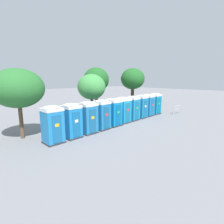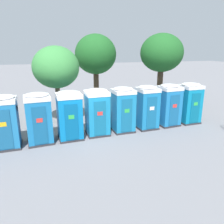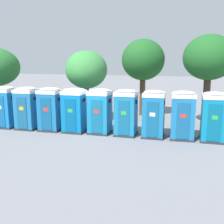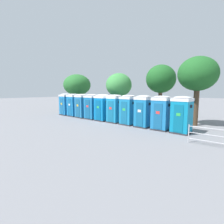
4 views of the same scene
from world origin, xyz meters
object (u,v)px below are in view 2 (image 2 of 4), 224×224
(portapotty_5, at_px, (97,112))
(portapotty_9, at_px, (189,103))
(street_tree_3, at_px, (96,55))
(street_tree_2, at_px, (56,68))
(street_tree_0, at_px, (162,54))
(portapotty_6, at_px, (123,109))
(portapotty_2, at_px, (5,122))
(portapotty_4, at_px, (70,115))
(portapotty_3, at_px, (39,118))
(portapotty_7, at_px, (147,107))
(portapotty_8, at_px, (169,105))

(portapotty_5, xyz_separation_m, portapotty_9, (6.01, 0.26, -0.00))
(portapotty_5, height_order, street_tree_3, street_tree_3)
(street_tree_2, bearing_deg, street_tree_0, 7.99)
(street_tree_0, bearing_deg, portapotty_6, -139.89)
(portapotty_5, height_order, street_tree_2, street_tree_2)
(portapotty_2, height_order, portapotty_4, same)
(portapotty_4, xyz_separation_m, portapotty_6, (3.00, 0.23, 0.00))
(portapotty_3, relative_size, street_tree_2, 0.54)
(portapotty_4, relative_size, street_tree_2, 0.54)
(portapotty_2, bearing_deg, portapotty_7, 3.59)
(portapotty_3, bearing_deg, portapotty_5, 4.75)
(street_tree_2, bearing_deg, portapotty_8, -20.41)
(portapotty_4, distance_m, street_tree_3, 7.17)
(street_tree_0, xyz_separation_m, street_tree_2, (-7.62, -1.07, -0.74))
(portapotty_6, relative_size, street_tree_3, 0.45)
(portapotty_4, relative_size, portapotty_9, 1.00)
(portapotty_6, height_order, street_tree_2, street_tree_2)
(portapotty_3, height_order, street_tree_2, street_tree_2)
(portapotty_3, distance_m, street_tree_2, 3.75)
(portapotty_5, distance_m, street_tree_2, 3.86)
(portapotty_3, distance_m, portapotty_4, 1.50)
(portapotty_3, xyz_separation_m, street_tree_0, (8.76, 3.90, 2.92))
(portapotty_9, relative_size, street_tree_3, 0.45)
(portapotty_3, relative_size, portapotty_5, 1.00)
(portapotty_4, bearing_deg, street_tree_0, 27.77)
(portapotty_8, bearing_deg, portapotty_5, -177.22)
(portapotty_2, bearing_deg, portapotty_9, 3.37)
(portapotty_3, height_order, street_tree_0, street_tree_0)
(portapotty_3, xyz_separation_m, street_tree_3, (4.32, 6.04, 2.81))
(portapotty_3, distance_m, portapotty_8, 7.52)
(portapotty_4, xyz_separation_m, street_tree_2, (-0.36, 2.75, 2.18))
(portapotty_3, bearing_deg, portapotty_6, 3.97)
(street_tree_2, bearing_deg, portapotty_2, -131.93)
(portapotty_2, xyz_separation_m, portapotty_3, (1.50, 0.11, -0.00))
(portapotty_5, bearing_deg, portapotty_6, 2.40)
(portapotty_2, height_order, portapotty_8, same)
(portapotty_7, bearing_deg, street_tree_2, 153.07)
(portapotty_3, bearing_deg, portapotty_4, 3.07)
(street_tree_3, bearing_deg, portapotty_5, -102.87)
(portapotty_8, relative_size, street_tree_0, 0.45)
(portapotty_3, distance_m, portapotty_9, 9.02)
(portapotty_6, distance_m, portapotty_8, 3.01)
(portapotty_6, height_order, street_tree_0, street_tree_0)
(portapotty_8, xyz_separation_m, portapotty_9, (1.50, 0.05, 0.00))
(portapotty_7, relative_size, portapotty_8, 1.00)
(portapotty_3, height_order, portapotty_6, same)
(portapotty_3, bearing_deg, street_tree_3, 54.43)
(portapotty_4, xyz_separation_m, street_tree_3, (2.82, 5.96, 2.81))
(portapotty_3, xyz_separation_m, portapotty_7, (6.00, 0.37, 0.00))
(portapotty_7, bearing_deg, street_tree_3, 106.50)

